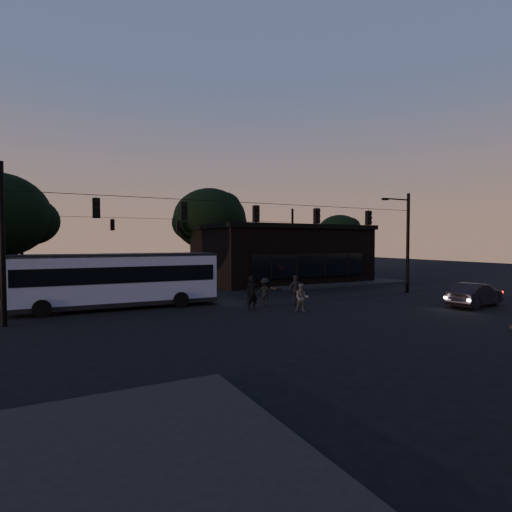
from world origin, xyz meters
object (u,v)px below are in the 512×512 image
pedestrian_b (302,298)px  pedestrian_c (296,291)px  pedestrian_d (265,292)px  bus (119,278)px  pedestrian_a (252,293)px  building (280,253)px  car (475,295)px

pedestrian_b → pedestrian_c: 2.11m
pedestrian_d → bus: bearing=17.4°
bus → pedestrian_a: (6.59, -4.16, -0.82)m
building → bus: (-16.55, -9.18, -0.93)m
pedestrian_b → pedestrian_d: pedestrian_d is taller
car → pedestrian_d: (-11.01, 5.92, 0.14)m
bus → pedestrian_b: size_ratio=7.20×
pedestrian_d → pedestrian_b: bearing=149.1°
pedestrian_d → pedestrian_a: bearing=72.0°
building → pedestrian_b: 17.18m
building → car: bearing=-82.9°
building → pedestrian_c: (-6.96, -13.25, -1.79)m
pedestrian_b → building: bearing=95.3°
building → car: size_ratio=3.60×
building → pedestrian_a: (-9.96, -13.34, -1.75)m
bus → car: (18.86, -9.32, -1.07)m
pedestrian_a → pedestrian_b: pedestrian_a is taller
building → pedestrian_c: bearing=-117.7°
pedestrian_c → pedestrian_d: bearing=-16.5°
building → pedestrian_d: 15.40m
building → pedestrian_b: (-7.83, -15.17, -1.92)m
bus → car: size_ratio=2.65×
building → pedestrian_c: 15.08m
building → bus: 18.95m
building → pedestrian_b: bearing=-117.3°
bus → pedestrian_a: size_ratio=5.92×
pedestrian_c → pedestrian_d: 1.86m
bus → pedestrian_c: size_ratio=6.14×
car → bus: bearing=54.2°
building → pedestrian_d: (-8.69, -12.57, -1.86)m
car → building: bearing=-2.4°
pedestrian_b → pedestrian_d: (-0.86, 2.60, 0.06)m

